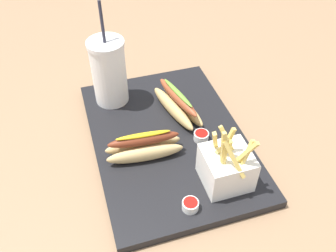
% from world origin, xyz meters
% --- Properties ---
extents(ground_plane, '(2.40, 2.40, 0.02)m').
position_xyz_m(ground_plane, '(0.00, 0.00, -0.01)').
color(ground_plane, '#8C6B4C').
extents(food_tray, '(0.47, 0.33, 0.02)m').
position_xyz_m(food_tray, '(0.00, 0.00, 0.01)').
color(food_tray, black).
rests_on(food_tray, ground_plane).
extents(soda_cup, '(0.08, 0.08, 0.25)m').
position_xyz_m(soda_cup, '(0.16, 0.09, 0.10)').
color(soda_cup, white).
rests_on(soda_cup, food_tray).
extents(fries_basket, '(0.09, 0.09, 0.15)m').
position_xyz_m(fries_basket, '(-0.15, -0.07, 0.06)').
color(fries_basket, white).
rests_on(fries_basket, food_tray).
extents(hot_dog_1, '(0.18, 0.09, 0.06)m').
position_xyz_m(hot_dog_1, '(0.07, -0.05, 0.04)').
color(hot_dog_1, tan).
rests_on(hot_dog_1, food_tray).
extents(hot_dog_2, '(0.06, 0.16, 0.06)m').
position_xyz_m(hot_dog_2, '(-0.04, 0.06, 0.05)').
color(hot_dog_2, '#DBB775').
rests_on(hot_dog_2, food_tray).
extents(ketchup_cup_1, '(0.03, 0.03, 0.02)m').
position_xyz_m(ketchup_cup_1, '(-0.19, 0.02, 0.03)').
color(ketchup_cup_1, white).
rests_on(ketchup_cup_1, food_tray).
extents(ketchup_cup_2, '(0.03, 0.03, 0.02)m').
position_xyz_m(ketchup_cup_2, '(-0.03, -0.07, 0.03)').
color(ketchup_cup_2, white).
rests_on(ketchup_cup_2, food_tray).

